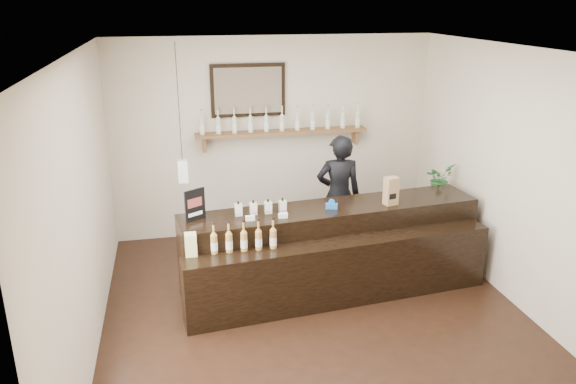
% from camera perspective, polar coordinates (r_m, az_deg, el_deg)
% --- Properties ---
extents(ground, '(5.00, 5.00, 0.00)m').
position_cam_1_polar(ground, '(6.24, 2.89, -12.49)').
color(ground, black).
rests_on(ground, ground).
extents(room_shell, '(5.00, 5.00, 5.00)m').
position_cam_1_polar(room_shell, '(5.54, 3.18, 2.70)').
color(room_shell, beige).
rests_on(room_shell, ground).
extents(back_wall_decor, '(2.66, 0.96, 1.69)m').
position_cam_1_polar(back_wall_decor, '(7.75, -2.48, 7.87)').
color(back_wall_decor, brown).
rests_on(back_wall_decor, ground).
extents(counter, '(3.57, 1.30, 1.15)m').
position_cam_1_polar(counter, '(6.58, 4.63, -6.15)').
color(counter, black).
rests_on(counter, ground).
extents(promo_sign, '(0.22, 0.15, 0.35)m').
position_cam_1_polar(promo_sign, '(6.11, -9.44, -1.30)').
color(promo_sign, black).
rests_on(promo_sign, counter).
extents(paper_bag, '(0.17, 0.15, 0.33)m').
position_cam_1_polar(paper_bag, '(6.60, 10.43, 0.10)').
color(paper_bag, olive).
rests_on(paper_bag, counter).
extents(tape_dispenser, '(0.14, 0.09, 0.11)m').
position_cam_1_polar(tape_dispenser, '(6.42, 4.45, -1.33)').
color(tape_dispenser, blue).
rests_on(tape_dispenser, counter).
extents(side_cabinet, '(0.49, 0.62, 0.82)m').
position_cam_1_polar(side_cabinet, '(7.83, 14.75, -2.93)').
color(side_cabinet, brown).
rests_on(side_cabinet, ground).
extents(potted_plant, '(0.47, 0.45, 0.40)m').
position_cam_1_polar(potted_plant, '(7.63, 15.13, 1.33)').
color(potted_plant, '#2B6D30').
rests_on(potted_plant, side_cabinet).
extents(shopkeeper, '(0.71, 0.50, 1.83)m').
position_cam_1_polar(shopkeeper, '(7.38, 5.18, 0.46)').
color(shopkeeper, black).
rests_on(shopkeeper, ground).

